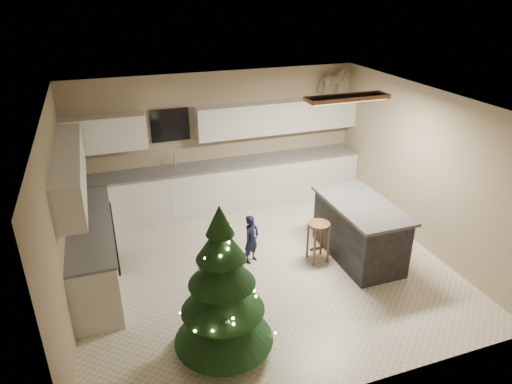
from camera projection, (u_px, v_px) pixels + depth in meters
ground_plane at (263, 268)px, 7.11m from camera, size 5.50×5.50×0.00m
room_shell at (266, 163)px, 6.39m from camera, size 5.52×5.02×2.61m
cabinetry at (182, 190)px, 7.93m from camera, size 5.50×3.20×2.00m
island at (359, 230)px, 7.22m from camera, size 0.90×1.70×0.95m
bar_stool at (319, 232)px, 7.12m from camera, size 0.35×0.35×0.66m
christmas_tree at (222, 296)px, 5.20m from camera, size 1.23×1.18×1.96m
toddler at (251, 239)px, 7.12m from camera, size 0.35×0.32×0.81m
rocking_horse at (334, 82)px, 8.84m from camera, size 0.65×0.37×0.54m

